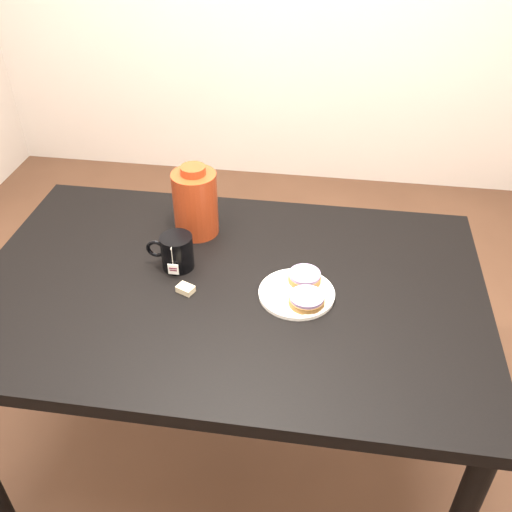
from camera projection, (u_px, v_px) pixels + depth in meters
name	position (u px, v px, depth m)	size (l,w,h in m)	color
ground_plane	(234.00, 447.00, 2.02)	(4.00, 4.00, 0.00)	brown
table	(229.00, 307.00, 1.61)	(1.40, 0.90, 0.75)	black
plate	(297.00, 293.00, 1.52)	(0.20, 0.20, 0.02)	white
bagel_back	(305.00, 277.00, 1.55)	(0.12, 0.12, 0.03)	brown
bagel_front	(307.00, 299.00, 1.48)	(0.13, 0.13, 0.03)	brown
mug	(176.00, 252.00, 1.60)	(0.14, 0.10, 0.10)	black
teabag_pouch	(186.00, 289.00, 1.53)	(0.04, 0.03, 0.02)	#C6B793
bagel_package	(195.00, 202.00, 1.71)	(0.16, 0.16, 0.22)	#641C0D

